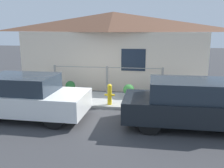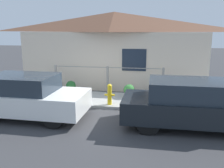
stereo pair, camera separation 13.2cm
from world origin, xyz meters
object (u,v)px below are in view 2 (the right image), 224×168
car_left (26,96)px  potted_plant_near_hydrant (129,90)px  car_right (192,104)px  fire_hydrant (110,94)px  potted_plant_by_fence (71,87)px

car_left → potted_plant_near_hydrant: car_left is taller
car_left → car_right: size_ratio=0.94×
potted_plant_near_hydrant → fire_hydrant: bearing=-120.4°
fire_hydrant → potted_plant_by_fence: 2.38m
car_left → potted_plant_near_hydrant: 4.11m
car_right → potted_plant_by_fence: car_right is taller
car_left → car_right: 5.34m
potted_plant_near_hydrant → potted_plant_by_fence: (-2.60, 0.25, 0.00)m
car_left → car_right: (5.34, -0.00, 0.01)m
car_right → potted_plant_by_fence: 5.55m
car_left → fire_hydrant: size_ratio=4.99×
fire_hydrant → potted_plant_near_hydrant: fire_hydrant is taller
car_left → potted_plant_near_hydrant: (3.19, 2.58, -0.31)m
car_left → car_right: car_right is taller
car_right → car_left: bearing=-180.0°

